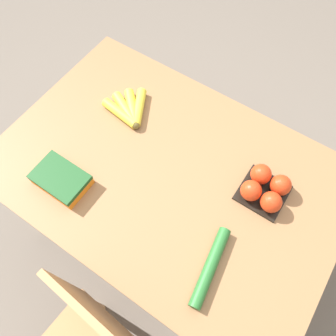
% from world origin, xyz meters
% --- Properties ---
extents(ground_plane, '(12.00, 12.00, 0.00)m').
position_xyz_m(ground_plane, '(0.00, 0.00, 0.00)').
color(ground_plane, '#665B51').
extents(dining_table, '(1.30, 0.88, 0.73)m').
position_xyz_m(dining_table, '(0.00, 0.00, 0.64)').
color(dining_table, olive).
rests_on(dining_table, ground_plane).
extents(banana_bunch, '(0.19, 0.18, 0.04)m').
position_xyz_m(banana_bunch, '(0.28, -0.14, 0.75)').
color(banana_bunch, brown).
rests_on(banana_bunch, dining_table).
extents(tomato_pack, '(0.17, 0.17, 0.09)m').
position_xyz_m(tomato_pack, '(-0.34, -0.12, 0.78)').
color(tomato_pack, black).
rests_on(tomato_pack, dining_table).
extents(carrot_bag, '(0.20, 0.13, 0.06)m').
position_xyz_m(carrot_bag, '(0.30, 0.26, 0.77)').
color(carrot_bag, orange).
rests_on(carrot_bag, dining_table).
extents(cucumber_near, '(0.08, 0.27, 0.04)m').
position_xyz_m(cucumber_near, '(-0.31, 0.22, 0.75)').
color(cucumber_near, '#236028').
rests_on(cucumber_near, dining_table).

